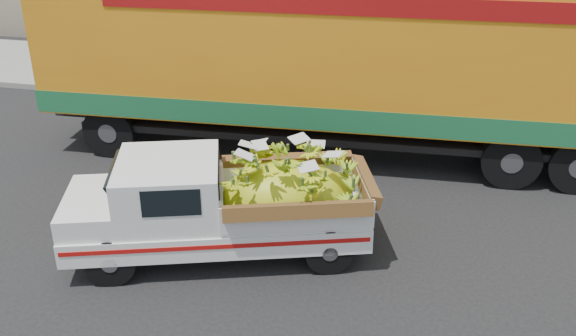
# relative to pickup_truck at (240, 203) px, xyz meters

# --- Properties ---
(ground) EXTENTS (100.00, 100.00, 0.00)m
(ground) POSITION_rel_pickup_truck_xyz_m (-1.30, -0.19, -0.86)
(ground) COLOR black
(ground) RESTS_ON ground
(curb) EXTENTS (60.00, 0.25, 0.15)m
(curb) POSITION_rel_pickup_truck_xyz_m (-1.30, 6.57, -0.78)
(curb) COLOR gray
(curb) RESTS_ON ground
(sidewalk) EXTENTS (60.00, 4.00, 0.14)m
(sidewalk) POSITION_rel_pickup_truck_xyz_m (-1.30, 8.67, -0.79)
(sidewalk) COLOR gray
(sidewalk) RESTS_ON ground
(pickup_truck) EXTENTS (4.84, 2.98, 1.60)m
(pickup_truck) POSITION_rel_pickup_truck_xyz_m (0.00, 0.00, 0.00)
(pickup_truck) COLOR black
(pickup_truck) RESTS_ON ground
(semi_trailer) EXTENTS (12.03, 2.97, 3.80)m
(semi_trailer) POSITION_rel_pickup_truck_xyz_m (0.80, 4.12, 1.26)
(semi_trailer) COLOR black
(semi_trailer) RESTS_ON ground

